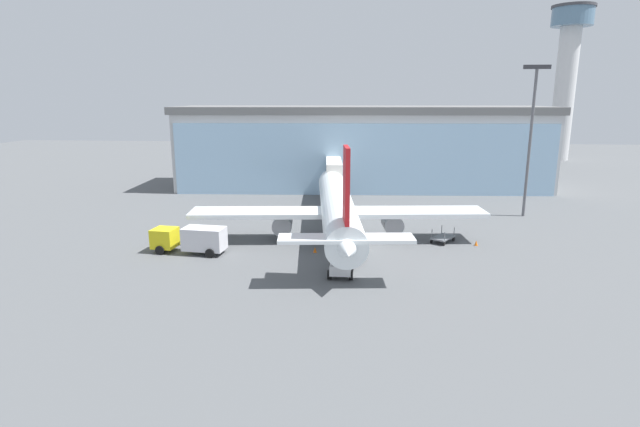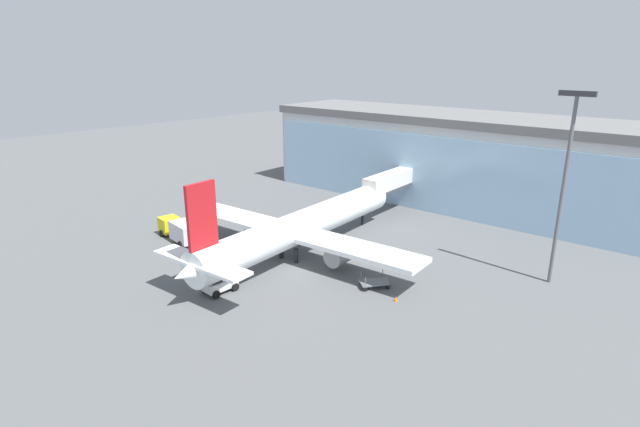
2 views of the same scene
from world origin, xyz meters
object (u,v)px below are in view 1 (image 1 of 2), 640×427
Objects in this scene: jet_bridge at (334,168)px; baggage_cart at (443,238)px; control_tower at (567,67)px; airplane at (337,208)px; apron_light_mast at (531,129)px; safety_cone_wingtip at (476,243)px; pushback_tug at (341,265)px; catering_truck at (191,239)px; safety_cone_nose at (315,250)px.

jet_bridge reaches higher than baggage_cart.
control_tower is 91.26m from airplane.
apron_light_mast reaches higher than safety_cone_wingtip.
control_tower is 101.15m from pushback_tug.
apron_light_mast reaches higher than airplane.
apron_light_mast is at bearing -43.11° from pushback_tug.
airplane reaches higher than catering_truck.
safety_cone_wingtip is at bearing -53.53° from pushback_tug.
safety_cone_nose is at bearing -167.13° from safety_cone_wingtip.
safety_cone_nose is at bearing 24.29° from pushback_tug.
airplane is at bearing -59.22° from baggage_cart.
control_tower is 86.46m from safety_cone_wingtip.
catering_truck is 2.34× the size of pushback_tug.
apron_light_mast is at bearing -147.02° from catering_truck.
airplane reaches higher than safety_cone_wingtip.
pushback_tug is (14.97, -5.12, -0.49)m from catering_truck.
safety_cone_wingtip is (28.61, 4.95, -1.19)m from catering_truck.
safety_cone_wingtip is at bearing -122.55° from apron_light_mast.
pushback_tug is at bearing -179.90° from jet_bridge.
baggage_cart is 3.43m from safety_cone_wingtip.
apron_light_mast reaches higher than jet_bridge.
baggage_cart is (-38.93, -74.72, -21.45)m from control_tower.
apron_light_mast reaches higher than catering_truck.
airplane is 15.71m from catering_truck.
baggage_cart is 15.18m from pushback_tug.
control_tower reaches higher than apron_light_mast.
control_tower is at bearing -172.52° from baggage_cart.
airplane is (-50.22, -73.89, -18.62)m from control_tower.
baggage_cart is at bearing -153.79° from jet_bridge.
apron_light_mast is at bearing 57.45° from safety_cone_wingtip.
jet_bridge is 28.42m from safety_cone_wingtip.
safety_cone_nose is (-52.14, -79.50, -21.67)m from control_tower.
catering_truck is at bearing -174.41° from safety_cone_nose.
apron_light_mast is 19.92m from safety_cone_wingtip.
baggage_cart is at bearing -160.62° from catering_truck.
catering_truck is (-12.38, -27.87, -3.23)m from jet_bridge.
safety_cone_nose is at bearing 155.30° from airplane.
safety_cone_wingtip is at bearing -164.03° from catering_truck.
baggage_cart is at bearing -43.08° from pushback_tug.
apron_light_mast is 34.30× the size of safety_cone_nose.
control_tower is at bearing -122.39° from catering_truck.
catering_truck is at bearing 151.66° from jet_bridge.
catering_truck is (-14.04, -6.79, -1.86)m from airplane.
jet_bridge reaches higher than safety_cone_nose.
control_tower reaches higher than airplane.
airplane is 63.91× the size of safety_cone_wingtip.
safety_cone_nose is (12.12, 1.19, -1.19)m from catering_truck.
pushback_tug is 5.82× the size of safety_cone_nose.
airplane is at bearing 71.10° from safety_cone_nose.
control_tower is 64.60× the size of safety_cone_wingtip.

